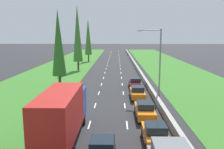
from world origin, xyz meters
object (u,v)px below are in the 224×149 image
at_px(orange_hatchback_right_lane, 155,134).
at_px(poplar_tree_fourth, 88,37).
at_px(maroon_sedan_right_lane, 135,83).
at_px(poplar_tree_second, 58,43).
at_px(orange_sedan_right_lane_fourth, 137,92).
at_px(street_light_mast, 158,58).
at_px(poplar_tree_third, 78,34).
at_px(red_box_truck_left_lane, 63,115).
at_px(orange_sedan_right_lane, 145,110).

bearing_deg(orange_hatchback_right_lane, poplar_tree_fourth, 101.78).
height_order(maroon_sedan_right_lane, poplar_tree_second, poplar_tree_second).
relative_size(orange_hatchback_right_lane, poplar_tree_second, 0.33).
bearing_deg(poplar_tree_second, orange_hatchback_right_lane, -57.36).
xyz_separation_m(orange_sedan_right_lane_fourth, maroon_sedan_right_lane, (0.17, 6.12, 0.00)).
bearing_deg(street_light_mast, poplar_tree_third, 122.29).
xyz_separation_m(orange_sedan_right_lane_fourth, street_light_mast, (2.67, 1.08, 4.42)).
bearing_deg(red_box_truck_left_lane, poplar_tree_second, 104.16).
bearing_deg(orange_sedan_right_lane_fourth, poplar_tree_second, 156.94).
bearing_deg(orange_sedan_right_lane_fourth, red_box_truck_left_lane, -118.29).
distance_m(orange_sedan_right_lane_fourth, poplar_tree_fourth, 43.98).
height_order(orange_hatchback_right_lane, poplar_tree_fourth, poplar_tree_fourth).
height_order(orange_sedan_right_lane, orange_sedan_right_lane_fourth, same).
relative_size(orange_hatchback_right_lane, red_box_truck_left_lane, 0.41).
relative_size(poplar_tree_second, poplar_tree_fourth, 0.92).
distance_m(red_box_truck_left_lane, poplar_tree_second, 18.79).
height_order(orange_sedan_right_lane, red_box_truck_left_lane, red_box_truck_left_lane).
relative_size(maroon_sedan_right_lane, poplar_tree_second, 0.38).
bearing_deg(street_light_mast, maroon_sedan_right_lane, 116.37).
height_order(orange_hatchback_right_lane, orange_sedan_right_lane, orange_hatchback_right_lane).
xyz_separation_m(poplar_tree_second, street_light_mast, (13.99, -3.74, -1.79)).
bearing_deg(street_light_mast, orange_sedan_right_lane, -107.15).
relative_size(poplar_tree_second, street_light_mast, 1.33).
distance_m(red_box_truck_left_lane, maroon_sedan_right_lane, 20.22).
bearing_deg(orange_sedan_right_lane_fourth, maroon_sedan_right_lane, 88.39).
distance_m(orange_hatchback_right_lane, poplar_tree_third, 39.25).
distance_m(orange_sedan_right_lane, poplar_tree_fourth, 50.97).
distance_m(orange_sedan_right_lane_fourth, street_light_mast, 5.28).
height_order(orange_hatchback_right_lane, street_light_mast, street_light_mast).
xyz_separation_m(orange_hatchback_right_lane, street_light_mast, (2.49, 14.21, 4.40)).
bearing_deg(street_light_mast, orange_hatchback_right_lane, -99.95).
bearing_deg(orange_sedan_right_lane_fourth, poplar_tree_third, 116.09).
bearing_deg(orange_sedan_right_lane_fourth, poplar_tree_fourth, 105.09).
height_order(red_box_truck_left_lane, poplar_tree_second, poplar_tree_second).
relative_size(orange_hatchback_right_lane, poplar_tree_third, 0.26).
xyz_separation_m(poplar_tree_second, poplar_tree_third, (-0.20, 18.72, 1.44)).
bearing_deg(maroon_sedan_right_lane, red_box_truck_left_lane, -110.46).
bearing_deg(poplar_tree_second, orange_sedan_right_lane, -46.58).
height_order(red_box_truck_left_lane, street_light_mast, street_light_mast).
bearing_deg(poplar_tree_fourth, street_light_mast, -71.12).
xyz_separation_m(orange_sedan_right_lane_fourth, red_box_truck_left_lane, (-6.88, -12.79, 1.37)).
bearing_deg(orange_hatchback_right_lane, poplar_tree_third, 107.70).
bearing_deg(maroon_sedan_right_lane, poplar_tree_fourth, 107.77).
height_order(orange_hatchback_right_lane, maroon_sedan_right_lane, orange_hatchback_right_lane).
distance_m(orange_hatchback_right_lane, poplar_tree_second, 22.20).
bearing_deg(orange_sedan_right_lane_fourth, street_light_mast, 22.05).
height_order(red_box_truck_left_lane, maroon_sedan_right_lane, red_box_truck_left_lane).
distance_m(orange_sedan_right_lane_fourth, maroon_sedan_right_lane, 6.12).
xyz_separation_m(orange_sedan_right_lane_fourth, poplar_tree_third, (-11.53, 23.54, 7.66)).
distance_m(red_box_truck_left_lane, poplar_tree_third, 37.16).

